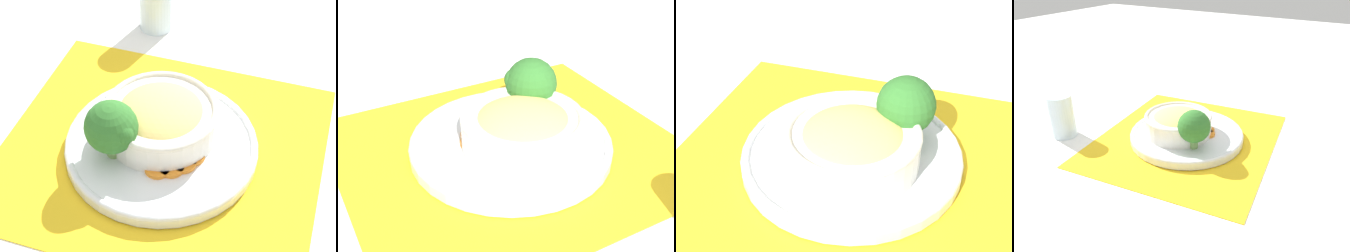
% 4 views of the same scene
% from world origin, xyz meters
% --- Properties ---
extents(ground_plane, '(4.00, 4.00, 0.00)m').
position_xyz_m(ground_plane, '(0.00, 0.00, 0.00)').
color(ground_plane, white).
extents(placemat, '(0.53, 0.49, 0.00)m').
position_xyz_m(placemat, '(0.00, 0.00, 0.00)').
color(placemat, yellow).
rests_on(placemat, ground_plane).
extents(plate, '(0.29, 0.29, 0.02)m').
position_xyz_m(plate, '(0.00, 0.00, 0.02)').
color(plate, silver).
rests_on(plate, placemat).
extents(bowl, '(0.17, 0.17, 0.06)m').
position_xyz_m(bowl, '(0.01, -0.02, 0.05)').
color(bowl, silver).
rests_on(bowl, plate).
extents(broccoli_floret, '(0.08, 0.08, 0.10)m').
position_xyz_m(broccoli_floret, '(0.05, 0.05, 0.08)').
color(broccoli_floret, '#759E51').
rests_on(broccoli_floret, plate).
extents(carrot_slice_near, '(0.04, 0.04, 0.01)m').
position_xyz_m(carrot_slice_near, '(-0.02, 0.05, 0.02)').
color(carrot_slice_near, orange).
rests_on(carrot_slice_near, plate).
extents(carrot_slice_middle, '(0.04, 0.04, 0.01)m').
position_xyz_m(carrot_slice_middle, '(-0.03, 0.04, 0.02)').
color(carrot_slice_middle, orange).
rests_on(carrot_slice_middle, plate).
extents(carrot_slice_far, '(0.04, 0.04, 0.01)m').
position_xyz_m(carrot_slice_far, '(-0.05, 0.03, 0.02)').
color(carrot_slice_far, orange).
rests_on(carrot_slice_far, plate).
extents(carrot_slice_extra, '(0.04, 0.04, 0.01)m').
position_xyz_m(carrot_slice_extra, '(-0.05, 0.01, 0.02)').
color(carrot_slice_extra, orange).
rests_on(carrot_slice_extra, plate).
extents(water_glass, '(0.06, 0.06, 0.11)m').
position_xyz_m(water_glass, '(0.15, -0.30, 0.05)').
color(water_glass, silver).
rests_on(water_glass, ground_plane).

